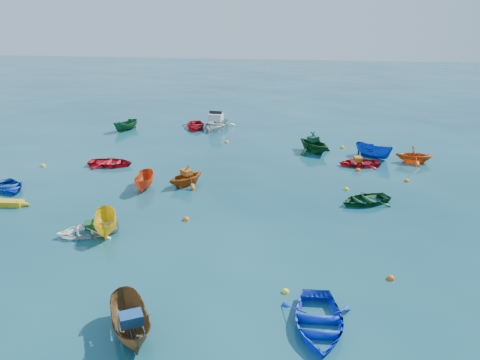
# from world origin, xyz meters

# --- Properties ---
(ground) EXTENTS (160.00, 160.00, 0.00)m
(ground) POSITION_xyz_m (0.00, 0.00, 0.00)
(ground) COLOR #093847
(ground) RESTS_ON ground
(dinghy_blue_sw) EXTENTS (3.35, 3.32, 0.57)m
(dinghy_blue_sw) POSITION_xyz_m (-13.51, 2.34, 0.00)
(dinghy_blue_sw) COLOR #0D36A9
(dinghy_blue_sw) RESTS_ON ground
(dinghy_white_near) EXTENTS (3.45, 3.13, 0.59)m
(dinghy_white_near) POSITION_xyz_m (-6.24, -2.43, 0.00)
(dinghy_white_near) COLOR white
(dinghy_white_near) RESTS_ON ground
(sampan_brown_mid) EXTENTS (2.62, 3.35, 1.23)m
(sampan_brown_mid) POSITION_xyz_m (-1.43, -9.24, 0.00)
(sampan_brown_mid) COLOR brown
(sampan_brown_mid) RESTS_ON ground
(dinghy_blue_se) EXTENTS (2.75, 3.68, 0.73)m
(dinghy_blue_se) POSITION_xyz_m (4.65, -7.88, 0.00)
(dinghy_blue_se) COLOR #1036CF
(dinghy_blue_se) RESTS_ON ground
(dinghy_orange_w) EXTENTS (3.23, 3.31, 1.32)m
(dinghy_orange_w) POSITION_xyz_m (-3.29, 4.69, 0.00)
(dinghy_orange_w) COLOR #BE5211
(dinghy_orange_w) RESTS_ON ground
(sampan_yellow_mid) EXTENTS (2.01, 2.98, 1.08)m
(sampan_yellow_mid) POSITION_xyz_m (-5.44, -2.13, 0.00)
(sampan_yellow_mid) COLOR yellow
(sampan_yellow_mid) RESTS_ON ground
(dinghy_green_e) EXTENTS (3.55, 3.23, 0.60)m
(dinghy_green_e) POSITION_xyz_m (7.26, 3.48, 0.00)
(dinghy_green_e) COLOR #0F421C
(dinghy_green_e) RESTS_ON ground
(dinghy_red_nw) EXTENTS (3.15, 2.33, 0.63)m
(dinghy_red_nw) POSITION_xyz_m (-9.39, 7.59, 0.00)
(dinghy_red_nw) COLOR red
(dinghy_red_nw) RESTS_ON ground
(sampan_orange_n) EXTENTS (1.38, 2.78, 1.03)m
(sampan_orange_n) POSITION_xyz_m (-5.61, 3.83, 0.00)
(sampan_orange_n) COLOR red
(sampan_orange_n) RESTS_ON ground
(dinghy_green_n) EXTENTS (4.08, 4.11, 1.64)m
(dinghy_green_n) POSITION_xyz_m (4.39, 12.94, 0.00)
(dinghy_green_n) COLOR #0F4318
(dinghy_green_n) RESTS_ON ground
(dinghy_red_ne) EXTENTS (3.13, 2.45, 0.59)m
(dinghy_red_ne) POSITION_xyz_m (7.51, 10.23, 0.00)
(dinghy_red_ne) COLOR #B50F18
(dinghy_red_ne) RESTS_ON ground
(sampan_blue_far) EXTENTS (2.99, 2.55, 1.12)m
(sampan_blue_far) POSITION_xyz_m (8.68, 12.30, 0.00)
(sampan_blue_far) COLOR #0E3AB0
(sampan_blue_far) RESTS_ON ground
(dinghy_red_far) EXTENTS (3.16, 3.81, 0.68)m
(dinghy_red_far) POSITION_xyz_m (-6.20, 18.89, 0.00)
(dinghy_red_far) COLOR #B20E17
(dinghy_red_far) RESTS_ON ground
(dinghy_orange_far) EXTENTS (2.57, 2.24, 1.32)m
(dinghy_orange_far) POSITION_xyz_m (11.36, 11.46, 0.00)
(dinghy_orange_far) COLOR #D95614
(dinghy_orange_far) RESTS_ON ground
(sampan_green_far) EXTENTS (2.06, 2.79, 1.02)m
(sampan_green_far) POSITION_xyz_m (-12.07, 17.14, 0.00)
(sampan_green_far) COLOR #124F21
(sampan_green_far) RESTS_ON ground
(motorboat_white) EXTENTS (3.32, 4.40, 1.47)m
(motorboat_white) POSITION_xyz_m (-4.38, 19.22, 0.00)
(motorboat_white) COLOR silver
(motorboat_white) RESTS_ON ground
(tarp_green_a) EXTENTS (0.71, 0.78, 0.30)m
(tarp_green_a) POSITION_xyz_m (-6.16, -2.39, 0.45)
(tarp_green_a) COLOR #134F23
(tarp_green_a) RESTS_ON dinghy_white_near
(tarp_blue_a) EXTENTS (0.91, 0.84, 0.35)m
(tarp_blue_a) POSITION_xyz_m (-1.36, -9.37, 0.79)
(tarp_blue_a) COLOR navy
(tarp_blue_a) RESTS_ON sampan_brown_mid
(tarp_orange_a) EXTENTS (0.81, 0.78, 0.31)m
(tarp_orange_a) POSITION_xyz_m (-3.26, 4.73, 0.82)
(tarp_orange_a) COLOR #BF5B13
(tarp_orange_a) RESTS_ON dinghy_orange_w
(tarp_green_b) EXTENTS (0.93, 0.91, 0.36)m
(tarp_green_b) POSITION_xyz_m (4.32, 13.01, 1.00)
(tarp_green_b) COLOR #104224
(tarp_green_b) RESTS_ON dinghy_green_n
(tarp_orange_b) EXTENTS (0.58, 0.70, 0.31)m
(tarp_orange_b) POSITION_xyz_m (7.41, 10.21, 0.45)
(tarp_orange_b) COLOR #BD6013
(tarp_orange_b) RESTS_ON dinghy_red_ne
(buoy_or_a) EXTENTS (0.33, 0.33, 0.33)m
(buoy_or_a) POSITION_xyz_m (-6.80, 0.16, 0.00)
(buoy_or_a) COLOR orange
(buoy_or_a) RESTS_ON ground
(buoy_ye_a) EXTENTS (0.29, 0.29, 0.29)m
(buoy_ye_a) POSITION_xyz_m (3.43, -5.93, 0.00)
(buoy_ye_a) COLOR yellow
(buoy_ye_a) RESTS_ON ground
(buoy_or_b) EXTENTS (0.33, 0.33, 0.33)m
(buoy_or_b) POSITION_xyz_m (7.54, -4.37, 0.00)
(buoy_or_b) COLOR #F2540D
(buoy_or_b) RESTS_ON ground
(buoy_ye_b) EXTENTS (0.37, 0.37, 0.37)m
(buoy_ye_b) POSITION_xyz_m (-13.95, 6.71, 0.00)
(buoy_ye_b) COLOR yellow
(buoy_ye_b) RESTS_ON ground
(buoy_or_c) EXTENTS (0.36, 0.36, 0.36)m
(buoy_or_c) POSITION_xyz_m (-2.00, -0.20, 0.00)
(buoy_or_c) COLOR orange
(buoy_or_c) RESTS_ON ground
(buoy_ye_c) EXTENTS (0.32, 0.32, 0.32)m
(buoy_ye_c) POSITION_xyz_m (6.37, 5.36, 0.00)
(buoy_ye_c) COLOR yellow
(buoy_ye_c) RESTS_ON ground
(buoy_or_d) EXTENTS (0.33, 0.33, 0.33)m
(buoy_or_d) POSITION_xyz_m (10.20, 7.41, 0.00)
(buoy_or_d) COLOR orange
(buoy_or_d) RESTS_ON ground
(buoy_ye_d) EXTENTS (0.37, 0.37, 0.37)m
(buoy_ye_d) POSITION_xyz_m (-2.56, 14.56, 0.00)
(buoy_ye_d) COLOR yellow
(buoy_ye_d) RESTS_ON ground
(buoy_or_e) EXTENTS (0.37, 0.37, 0.37)m
(buoy_or_e) POSITION_xyz_m (7.35, 9.02, 0.00)
(buoy_or_e) COLOR #F1520D
(buoy_or_e) RESTS_ON ground
(buoy_ye_e) EXTENTS (0.37, 0.37, 0.37)m
(buoy_ye_e) POSITION_xyz_m (6.60, 14.37, 0.00)
(buoy_ye_e) COLOR yellow
(buoy_ye_e) RESTS_ON ground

